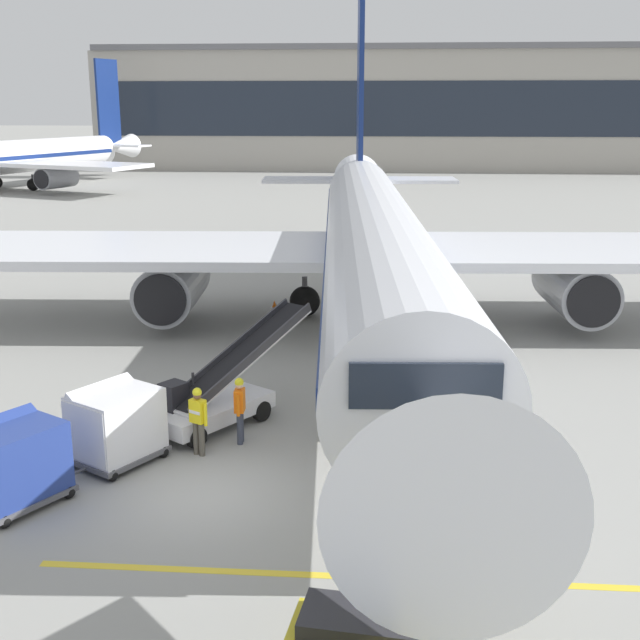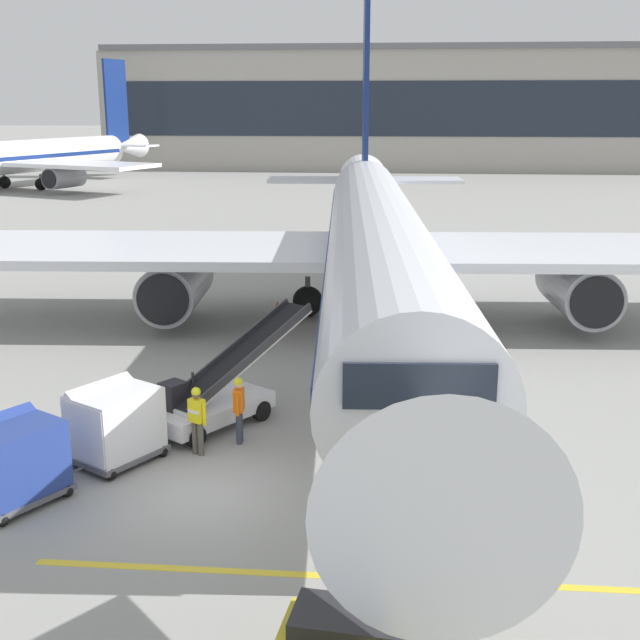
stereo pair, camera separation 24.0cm
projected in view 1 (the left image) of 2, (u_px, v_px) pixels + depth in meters
ground_plane at (205, 494)px, 18.08m from camera, size 600.00×600.00×0.00m
parked_airplane at (373, 238)px, 31.41m from camera, size 35.52×44.88×14.78m
belt_loader at (217, 394)px, 21.82m from camera, size 4.10×5.14×2.81m
baggage_cart_lead at (115, 423)px, 19.47m from camera, size 2.40×2.74×1.91m
baggage_cart_second at (12, 461)px, 17.40m from camera, size 2.40×2.74×1.91m
ground_crew_by_loader at (240, 406)px, 20.55m from camera, size 0.26×0.57×1.74m
ground_crew_by_carts at (198, 417)px, 19.84m from camera, size 0.51×0.39×1.74m
safety_cone_engine_keepout at (275, 310)px, 32.74m from camera, size 0.65×0.65×0.73m
apron_guidance_line_lead_in at (370, 328)px, 31.43m from camera, size 0.20×110.00×0.01m
apron_guidance_line_stop_bar at (360, 577)px, 14.91m from camera, size 12.00×0.20×0.01m
terminal_building at (468, 109)px, 106.49m from camera, size 95.50×15.57×15.39m
distant_airplane at (6, 158)px, 80.22m from camera, size 31.05×38.06×13.19m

